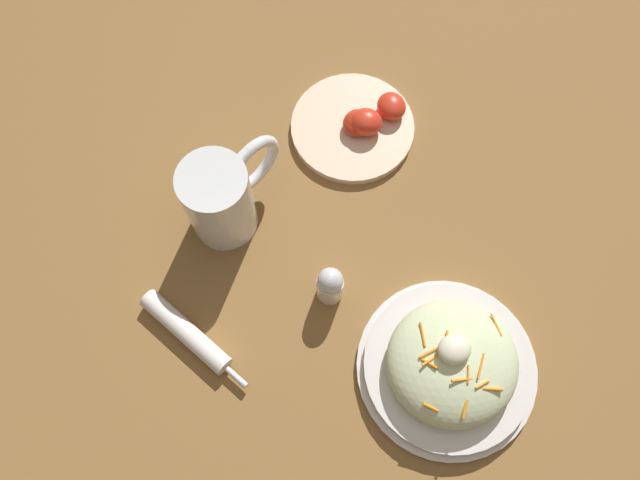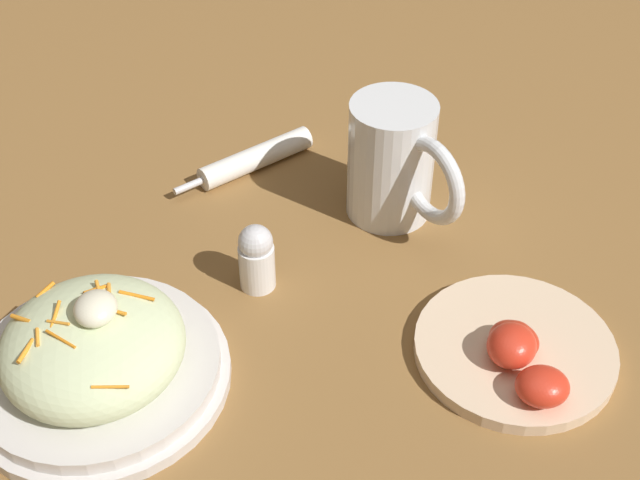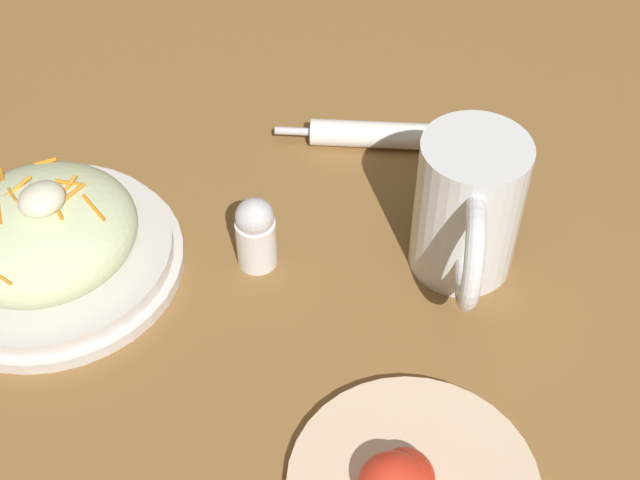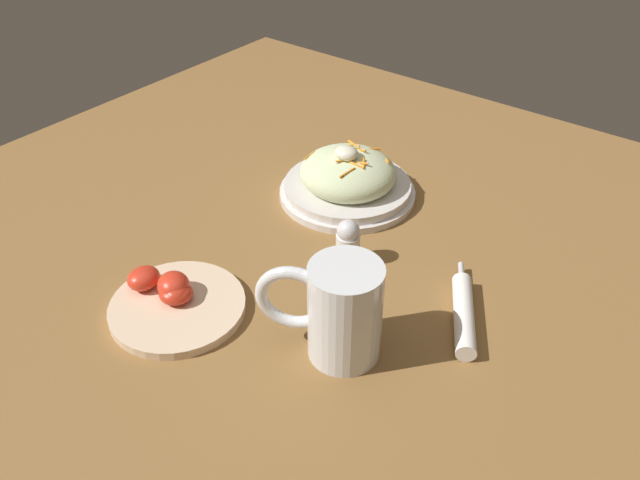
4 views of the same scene
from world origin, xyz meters
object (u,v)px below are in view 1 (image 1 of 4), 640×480
(salad_plate, at_px, (450,364))
(napkin_roll, at_px, (187,332))
(tomato_plate, at_px, (358,124))
(salt_shaker, at_px, (330,285))
(beer_mug, at_px, (223,201))

(salad_plate, xyz_separation_m, napkin_roll, (-0.30, 0.16, -0.02))
(napkin_roll, height_order, tomato_plate, tomato_plate)
(salad_plate, relative_size, salt_shaker, 3.16)
(beer_mug, xyz_separation_m, salt_shaker, (0.10, -0.15, -0.02))
(tomato_plate, bearing_deg, salt_shaker, -119.40)
(tomato_plate, relative_size, salt_shaker, 2.51)
(salad_plate, height_order, napkin_roll, salad_plate)
(salad_plate, bearing_deg, salt_shaker, 125.82)
(beer_mug, xyz_separation_m, tomato_plate, (0.22, 0.07, -0.05))
(tomato_plate, height_order, salt_shaker, salt_shaker)
(salad_plate, bearing_deg, beer_mug, 124.25)
(beer_mug, relative_size, salt_shaker, 2.01)
(salad_plate, height_order, tomato_plate, salad_plate)
(salad_plate, distance_m, beer_mug, 0.36)
(napkin_roll, distance_m, tomato_plate, 0.39)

